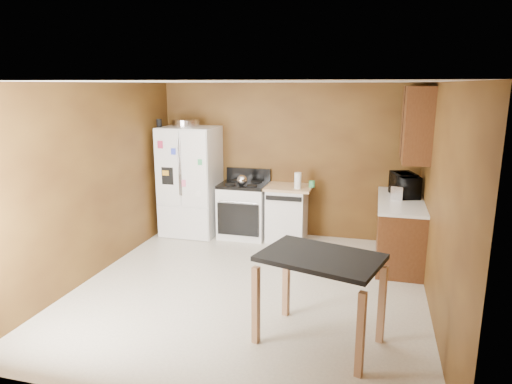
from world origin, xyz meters
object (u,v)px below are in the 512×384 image
at_px(refrigerator, 190,181).
at_px(dishwasher, 287,212).
at_px(kettle, 242,180).
at_px(toaster, 399,192).
at_px(pen_cup, 159,123).
at_px(microwave, 405,186).
at_px(gas_range, 244,209).
at_px(island, 320,270).
at_px(roasting_pan, 186,123).
at_px(paper_towel, 298,181).
at_px(green_canister, 312,184).

height_order(refrigerator, dishwasher, refrigerator).
relative_size(kettle, refrigerator, 0.09).
relative_size(kettle, toaster, 0.63).
bearing_deg(dishwasher, pen_cup, -173.81).
distance_m(kettle, microwave, 2.47).
height_order(gas_range, dishwasher, gas_range).
height_order(gas_range, island, gas_range).
xyz_separation_m(roasting_pan, toaster, (3.37, -0.40, -0.86)).
height_order(roasting_pan, toaster, roasting_pan).
relative_size(pen_cup, dishwasher, 0.14).
relative_size(paper_towel, refrigerator, 0.14).
bearing_deg(paper_towel, gas_range, 173.51).
distance_m(roasting_pan, kettle, 1.33).
bearing_deg(roasting_pan, dishwasher, 1.12).
bearing_deg(roasting_pan, toaster, -6.69).
xyz_separation_m(pen_cup, dishwasher, (2.08, 0.23, -1.41)).
height_order(pen_cup, toaster, pen_cup).
relative_size(kettle, island, 0.13).
bearing_deg(paper_towel, island, -75.92).
xyz_separation_m(roasting_pan, kettle, (0.99, -0.14, -0.87)).
relative_size(pen_cup, gas_range, 0.12).
bearing_deg(toaster, microwave, 79.78).
height_order(green_canister, refrigerator, refrigerator).
bearing_deg(refrigerator, pen_cup, -162.64).
bearing_deg(gas_range, paper_towel, -6.49).
bearing_deg(paper_towel, roasting_pan, 177.13).
bearing_deg(gas_range, microwave, -5.24).
bearing_deg(green_canister, roasting_pan, -178.39).
xyz_separation_m(pen_cup, microwave, (3.84, -0.03, -0.81)).
xyz_separation_m(kettle, dishwasher, (0.70, 0.17, -0.53)).
height_order(pen_cup, dishwasher, pen_cup).
bearing_deg(pen_cup, roasting_pan, 26.52).
distance_m(kettle, refrigerator, 0.93).
bearing_deg(green_canister, kettle, -169.65).
xyz_separation_m(pen_cup, toaster, (3.76, -0.20, -0.87)).
bearing_deg(microwave, kettle, 70.44).
bearing_deg(green_canister, dishwasher, -176.21).
bearing_deg(dishwasher, microwave, -8.14).
xyz_separation_m(kettle, paper_towel, (0.89, 0.05, 0.03)).
distance_m(toaster, microwave, 0.20).
bearing_deg(kettle, pen_cup, -177.83).
bearing_deg(island, kettle, 120.03).
bearing_deg(paper_towel, refrigerator, 178.66).
distance_m(microwave, gas_range, 2.56).
xyz_separation_m(roasting_pan, paper_towel, (1.88, -0.09, -0.84)).
xyz_separation_m(pen_cup, refrigerator, (0.45, 0.14, -0.96)).
height_order(green_canister, toaster, toaster).
xyz_separation_m(paper_towel, gas_range, (-0.91, 0.10, -0.55)).
height_order(toaster, island, toaster).
xyz_separation_m(roasting_pan, microwave, (3.46, -0.22, -0.81)).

